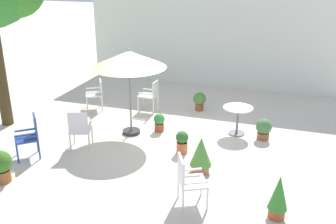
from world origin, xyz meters
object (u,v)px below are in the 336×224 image
patio_chair_1 (97,92)px  potted_plant_5 (159,122)px  potted_plant_2 (182,141)px  patio_chair_3 (80,128)px  patio_umbrella_0 (129,60)px  cafe_table_0 (238,115)px  patio_chair_0 (188,178)px  potted_plant_1 (200,100)px  patio_chair_2 (151,94)px  potted_plant_4 (1,165)px  potted_plant_6 (201,154)px  potted_plant_0 (278,196)px  patio_chair_4 (30,134)px  potted_plant_3 (264,129)px

patio_chair_1 → potted_plant_5: bearing=-23.1°
potted_plant_2 → patio_chair_3: bearing=-165.9°
patio_chair_3 → patio_umbrella_0: bearing=57.9°
cafe_table_0 → potted_plant_2: size_ratio=1.41×
patio_chair_0 → potted_plant_1: (-0.94, 4.63, -0.22)m
patio_chair_2 → potted_plant_4: 4.72m
potted_plant_4 → potted_plant_6: bearing=23.8°
potted_plant_0 → potted_plant_6: bearing=146.0°
patio_chair_2 → potted_plant_0: 5.50m
potted_plant_2 → potted_plant_4: potted_plant_4 is taller
potted_plant_2 → potted_plant_6: potted_plant_6 is taller
patio_umbrella_0 → potted_plant_4: 3.62m
patio_chair_4 → potted_plant_0: (5.31, -0.57, -0.12)m
patio_chair_1 → potted_plant_0: 6.54m
patio_umbrella_0 → patio_chair_4: patio_umbrella_0 is taller
patio_chair_4 → potted_plant_5: patio_chair_4 is taller
patio_chair_0 → potted_plant_5: 3.26m
patio_chair_0 → patio_chair_1: size_ratio=1.10×
patio_chair_4 → cafe_table_0: bearing=32.6°
potted_plant_4 → potted_plant_5: size_ratio=1.38×
patio_chair_3 → patio_chair_2: bearing=76.2°
patio_chair_0 → patio_chair_2: bearing=118.8°
patio_chair_3 → patio_chair_1: bearing=110.1°
patio_umbrella_0 → patio_chair_1: (-1.66, 1.32, -1.39)m
cafe_table_0 → potted_plant_4: 5.48m
patio_chair_1 → potted_plant_0: size_ratio=1.06×
patio_chair_0 → patio_chair_1: 5.42m
patio_chair_1 → patio_chair_3: patio_chair_3 is taller
patio_chair_2 → potted_plant_5: patio_chair_2 is taller
patio_chair_0 → potted_plant_6: (-0.05, 1.18, -0.12)m
patio_chair_2 → potted_plant_4: (-1.42, -4.50, -0.17)m
patio_chair_2 → potted_plant_2: size_ratio=1.74×
potted_plant_3 → potted_plant_4: potted_plant_4 is taller
patio_chair_3 → potted_plant_5: patio_chair_3 is taller
patio_chair_2 → patio_chair_0: bearing=-61.2°
patio_chair_0 → potted_plant_2: (-0.66, 1.89, -0.25)m
patio_chair_2 → potted_plant_0: (3.78, -3.98, -0.12)m
patio_chair_4 → potted_plant_1: patio_chair_4 is taller
patio_chair_0 → potted_plant_1: size_ratio=1.74×
patio_chair_2 → potted_plant_0: patio_chair_2 is taller
patio_chair_0 → potted_plant_4: size_ratio=1.43×
potted_plant_1 → cafe_table_0: bearing=-45.5°
patio_chair_1 → patio_chair_0: bearing=-44.9°
patio_umbrella_0 → potted_plant_5: 1.78m
patio_chair_0 → patio_chair_3: (-2.92, 1.32, 0.01)m
patio_umbrella_0 → potted_plant_2: 2.30m
patio_chair_1 → potted_plant_6: patio_chair_1 is taller
potted_plant_2 → potted_plant_4: size_ratio=0.80×
patio_chair_0 → potted_plant_1: 4.72m
potted_plant_1 → potted_plant_2: potted_plant_1 is taller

